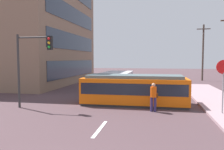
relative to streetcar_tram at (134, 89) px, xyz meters
The scene contains 11 objects.
ground_plane 2.18m from the streetcar_tram, 120.24° to the right, with size 120.00×120.00×0.00m, color #4B363B.
lane_stripe_2 5.83m from the streetcar_tram, 99.70° to the right, with size 0.16×2.40×0.01m, color silver.
lane_stripe_3 6.16m from the streetcar_tram, 99.16° to the left, with size 0.16×2.40×0.01m, color silver.
lane_stripe_4 12.08m from the streetcar_tram, 94.61° to the left, with size 0.16×2.40×0.01m, color silver.
corner_building 19.99m from the streetcar_tram, 143.96° to the left, with size 14.34×17.23×12.80m.
streetcar_tram is the anchor object (origin of this frame).
city_bus 5.99m from the streetcar_tram, 111.20° to the left, with size 2.58×5.50×1.84m.
pedestrian_crossing 2.30m from the streetcar_tram, 55.43° to the right, with size 0.45×0.36×1.67m.
stop_sign 5.54m from the streetcar_tram, 23.40° to the right, with size 0.76×0.07×2.88m.
traffic_light_mast 6.90m from the streetcar_tram, 158.50° to the right, with size 2.36×0.33×4.59m.
utility_pole_far 20.29m from the streetcar_tram, 66.80° to the left, with size 1.80×0.24×7.84m.
Camera 1 is at (2.36, -3.36, 3.07)m, focal length 35.94 mm.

